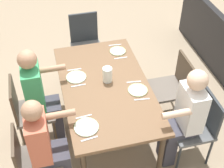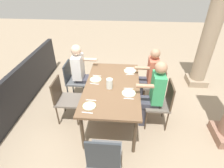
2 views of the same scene
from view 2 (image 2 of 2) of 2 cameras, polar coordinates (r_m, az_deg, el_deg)
ground_plane at (r=3.73m, az=0.07°, el=-10.47°), size 16.00×16.00×0.00m
dining_table at (r=3.28m, az=0.08°, el=-1.50°), size 1.75×0.99×0.78m
chair_west_north at (r=3.95m, az=14.13°, el=0.45°), size 0.44×0.44×0.86m
chair_west_south at (r=4.03m, az=-12.32°, el=1.83°), size 0.44×0.44×0.90m
chair_mid_north at (r=3.37m, az=15.78°, el=-5.49°), size 0.44×0.44×0.92m
chair_mid_south at (r=3.49m, az=-15.26°, el=-4.16°), size 0.44×0.44×0.90m
chair_head_east at (r=2.47m, az=-2.50°, el=-22.26°), size 0.44×0.44×0.95m
diner_woman_green at (r=3.83m, az=11.90°, el=2.76°), size 0.35×0.49×1.27m
diner_man_white at (r=3.90m, az=-9.84°, el=4.00°), size 0.35×0.50×1.31m
diner_guest_third at (r=3.23m, az=13.16°, el=-2.95°), size 0.35×0.49×1.34m
stone_column_near at (r=4.73m, az=29.18°, el=13.97°), size 0.47×0.47×2.71m
patio_railing at (r=4.05m, az=-28.73°, el=-3.04°), size 4.15×0.10×0.90m
plate_0 at (r=3.71m, az=5.87°, el=4.28°), size 0.25×0.25×0.02m
fork_0 at (r=3.85m, az=5.85°, el=5.28°), size 0.04×0.17×0.01m
spoon_0 at (r=3.59m, az=5.87°, el=3.04°), size 0.03×0.17×0.01m
plate_1 at (r=3.41m, az=-5.30°, el=1.50°), size 0.23×0.23×0.02m
fork_1 at (r=3.54m, az=-4.91°, el=2.70°), size 0.03×0.17×0.01m
spoon_1 at (r=3.29m, az=-5.70°, el=0.04°), size 0.04×0.17×0.01m
plate_2 at (r=3.04m, az=5.41°, el=-2.91°), size 0.24×0.24×0.02m
fork_2 at (r=3.17m, az=5.41°, el=-1.40°), size 0.02×0.17×0.01m
spoon_2 at (r=2.93m, az=5.40°, el=-4.73°), size 0.02×0.17×0.01m
plate_3 at (r=2.79m, az=-7.34°, el=-7.01°), size 0.21×0.21×0.02m
fork_3 at (r=2.90m, az=-6.78°, el=-5.19°), size 0.02×0.17×0.01m
spoon_3 at (r=2.68m, az=-7.94°, el=-9.16°), size 0.03×0.17×0.01m
water_pitcher at (r=3.13m, az=-0.83°, el=-0.00°), size 0.11×0.11×0.18m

